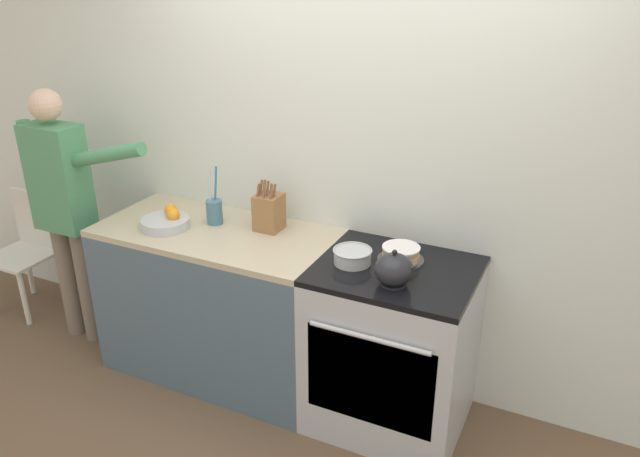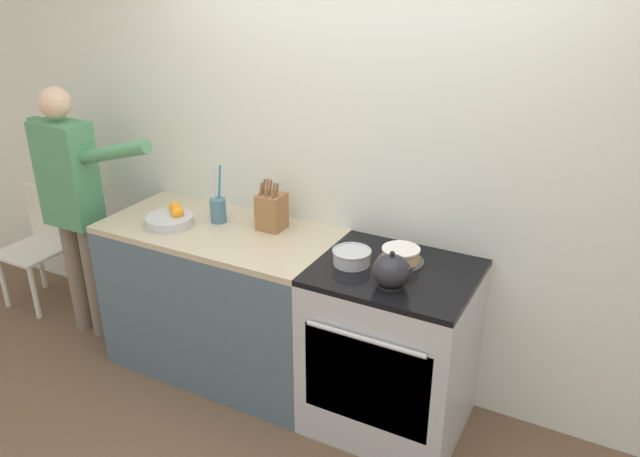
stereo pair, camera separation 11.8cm
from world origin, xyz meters
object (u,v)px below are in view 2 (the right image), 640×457
object	(u,v)px
mixing_bowl	(352,257)
dining_chair	(41,239)
utensil_crock	(218,209)
stove_range	(391,349)
person_baker	(72,194)
knife_block	(272,211)
tea_kettle	(392,271)
layer_cake	(401,256)
fruit_bowl	(171,219)

from	to	relation	value
mixing_bowl	dining_chair	bearing A→B (deg)	177.38
utensil_crock	stove_range	bearing A→B (deg)	-4.40
dining_chair	mixing_bowl	bearing A→B (deg)	-16.60
mixing_bowl	person_baker	bearing A→B (deg)	-177.99
knife_block	dining_chair	world-z (taller)	knife_block
stove_range	tea_kettle	bearing A→B (deg)	-75.13
person_baker	dining_chair	bearing A→B (deg)	175.31
layer_cake	mixing_bowl	size ratio (longest dim) A/B	1.19
tea_kettle	mixing_bowl	bearing A→B (deg)	156.00
tea_kettle	person_baker	size ratio (longest dim) A/B	0.13
fruit_bowl	person_baker	bearing A→B (deg)	-178.09
stove_range	dining_chair	distance (m)	2.69
person_baker	stove_range	bearing A→B (deg)	14.31
utensil_crock	person_baker	distance (m)	0.98
mixing_bowl	knife_block	xyz separation A→B (m)	(-0.58, 0.19, 0.07)
knife_block	dining_chair	bearing A→B (deg)	-177.82
mixing_bowl	tea_kettle	bearing A→B (deg)	-24.00
stove_range	knife_block	distance (m)	0.98
person_baker	knife_block	bearing A→B (deg)	22.54
utensil_crock	person_baker	bearing A→B (deg)	-168.87
person_baker	mixing_bowl	bearing A→B (deg)	13.47
mixing_bowl	fruit_bowl	size ratio (longest dim) A/B	0.73
tea_kettle	utensil_crock	xyz separation A→B (m)	(-1.15, 0.24, 0.00)
stove_range	fruit_bowl	size ratio (longest dim) A/B	3.41
stove_range	utensil_crock	world-z (taller)	utensil_crock
layer_cake	knife_block	xyz separation A→B (m)	(-0.78, 0.05, 0.07)
knife_block	fruit_bowl	xyz separation A→B (m)	(-0.53, -0.23, -0.07)
layer_cake	mixing_bowl	world-z (taller)	same
stove_range	person_baker	bearing A→B (deg)	-177.15
utensil_crock	fruit_bowl	size ratio (longest dim) A/B	1.27
layer_cake	knife_block	world-z (taller)	knife_block
tea_kettle	utensil_crock	size ratio (longest dim) A/B	0.64
utensil_crock	fruit_bowl	xyz separation A→B (m)	(-0.21, -0.16, -0.04)
layer_cake	person_baker	bearing A→B (deg)	-174.57
stove_range	utensil_crock	distance (m)	1.24
stove_range	layer_cake	world-z (taller)	layer_cake
tea_kettle	fruit_bowl	distance (m)	1.37
stove_range	person_baker	world-z (taller)	person_baker
layer_cake	utensil_crock	xyz separation A→B (m)	(-1.10, -0.01, 0.04)
mixing_bowl	dining_chair	distance (m)	2.52
tea_kettle	dining_chair	bearing A→B (deg)	175.25
stove_range	utensil_crock	size ratio (longest dim) A/B	2.68
layer_cake	tea_kettle	bearing A→B (deg)	-78.67
stove_range	mixing_bowl	bearing A→B (deg)	-169.96
layer_cake	utensil_crock	distance (m)	1.10
stove_range	tea_kettle	distance (m)	0.55
utensil_crock	knife_block	bearing A→B (deg)	10.92
knife_block	utensil_crock	world-z (taller)	utensil_crock
stove_range	knife_block	xyz separation A→B (m)	(-0.79, 0.15, 0.56)
utensil_crock	dining_chair	world-z (taller)	utensil_crock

